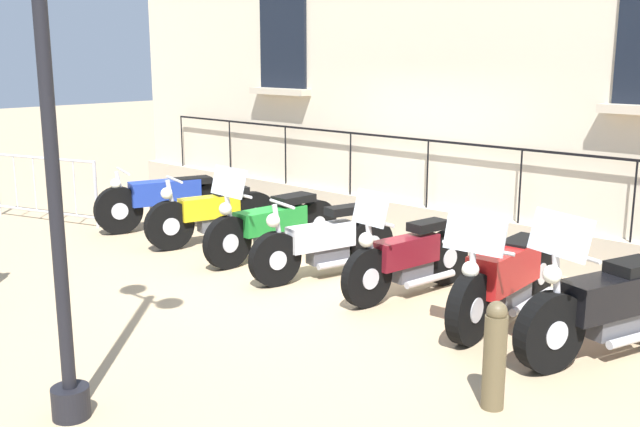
{
  "coord_description": "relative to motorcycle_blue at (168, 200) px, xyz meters",
  "views": [
    {
      "loc": [
        6.38,
        5.79,
        2.65
      ],
      "look_at": [
        0.22,
        0.0,
        0.8
      ],
      "focal_mm": 41.32,
      "sensor_mm": 36.0,
      "label": 1
    }
  ],
  "objects": [
    {
      "name": "motorcycle_yellow",
      "position": [
        0.15,
        1.25,
        -0.03
      ],
      "size": [
        1.94,
        0.74,
        0.99
      ],
      "color": "black",
      "rests_on": "ground_plane"
    },
    {
      "name": "motorcycle_red",
      "position": [
        0.12,
        5.83,
        0.02
      ],
      "size": [
        2.16,
        0.72,
        1.23
      ],
      "color": "black",
      "rests_on": "ground_plane"
    },
    {
      "name": "ground_plane",
      "position": [
        0.1,
        3.49,
        -0.44
      ],
      "size": [
        60.0,
        60.0,
        0.0
      ],
      "primitive_type": "plane",
      "color": "tan"
    },
    {
      "name": "bollard",
      "position": [
        1.8,
        6.69,
        -0.01
      ],
      "size": [
        0.17,
        0.17,
        0.85
      ],
      "color": "brown",
      "rests_on": "ground_plane"
    },
    {
      "name": "lamppost",
      "position": [
        4.08,
        4.49,
        2.33
      ],
      "size": [
        0.3,
        1.0,
        4.36
      ],
      "color": "black",
      "rests_on": "ground_plane"
    },
    {
      "name": "motorcycle_white",
      "position": [
        0.22,
        3.46,
        -0.05
      ],
      "size": [
        1.97,
        0.72,
        0.98
      ],
      "color": "black",
      "rests_on": "ground_plane"
    },
    {
      "name": "motorcycle_maroon",
      "position": [
        0.1,
        4.62,
        -0.02
      ],
      "size": [
        1.9,
        0.61,
        1.25
      ],
      "color": "black",
      "rests_on": "ground_plane"
    },
    {
      "name": "building_facade",
      "position": [
        -2.26,
        3.49,
        2.58
      ],
      "size": [
        0.82,
        13.39,
        6.2
      ],
      "color": "beige",
      "rests_on": "ground_plane"
    },
    {
      "name": "motorcycle_blue",
      "position": [
        0.0,
        0.0,
        0.0
      ],
      "size": [
        2.18,
        0.98,
        0.96
      ],
      "color": "black",
      "rests_on": "ground_plane"
    },
    {
      "name": "crowd_barrier",
      "position": [
        1.07,
        -1.83,
        0.12
      ],
      "size": [
        0.69,
        2.08,
        1.05
      ],
      "color": "#B7B7BF",
      "rests_on": "ground_plane"
    },
    {
      "name": "motorcycle_green",
      "position": [
        0.06,
        2.41,
        -0.0
      ],
      "size": [
        2.17,
        0.75,
        1.28
      ],
      "color": "black",
      "rests_on": "ground_plane"
    },
    {
      "name": "motorcycle_black",
      "position": [
        0.25,
        6.9,
        0.01
      ],
      "size": [
        2.05,
        0.94,
        1.37
      ],
      "color": "black",
      "rests_on": "ground_plane"
    }
  ]
}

